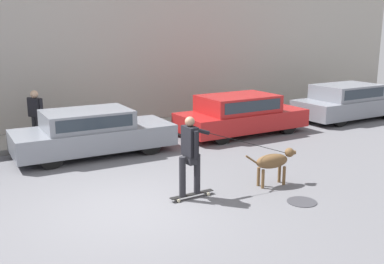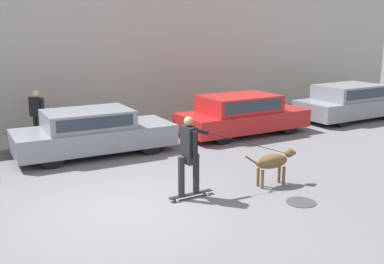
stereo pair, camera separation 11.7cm
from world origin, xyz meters
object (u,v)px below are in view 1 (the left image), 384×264
Objects in this scene: parked_car_1 at (92,133)px; parked_car_3 at (348,102)px; parked_car_2 at (241,115)px; dog at (274,161)px; pedestrian_with_bag at (36,114)px; skateboarder at (191,152)px.

parked_car_1 is 10.04m from parked_car_3.
parked_car_3 is at bearing -0.88° from parked_car_2.
parked_car_2 is at bearing 0.59° from parked_car_1.
parked_car_2 is 0.97× the size of parked_car_3.
parked_car_2 is at bearing 67.98° from dog.
parked_car_3 is 2.91× the size of pedestrian_with_bag.
parked_car_3 is at bearing 0.59° from parked_car_1.
parked_car_1 is 1.50× the size of skateboarder.
pedestrian_with_bag is (-11.20, 1.60, 0.34)m from parked_car_3.
parked_car_3 reaches higher than dog.
dog is at bearing -8.31° from skateboarder.
parked_car_2 is 4.95m from dog.
skateboarder reaches higher than parked_car_1.
parked_car_1 is 3.33× the size of dog.
skateboarder is (-2.00, 0.21, 0.44)m from dog.
parked_car_1 is at bearing 127.02° from dog.
parked_car_1 is at bearing 97.96° from skateboarder.
skateboarder is at bearing -79.24° from parked_car_1.
pedestrian_with_bag reaches higher than parked_car_2.
pedestrian_with_bag is at bearing 164.58° from parked_car_2.
skateboarder is at bearing -136.28° from parked_car_2.
parked_car_3 is at bearing 140.87° from pedestrian_with_bag.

